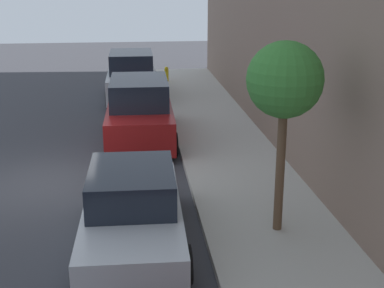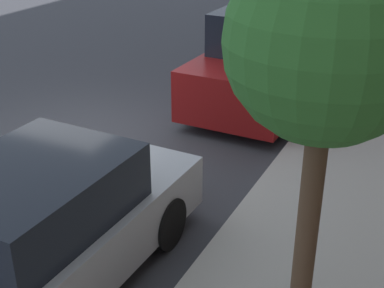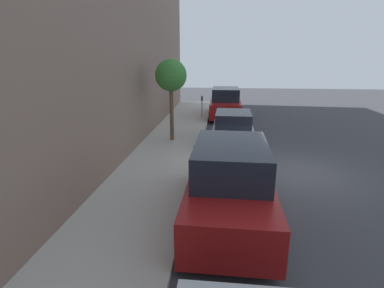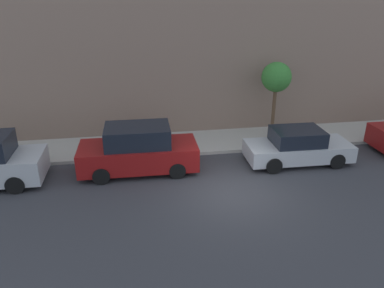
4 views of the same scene
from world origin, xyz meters
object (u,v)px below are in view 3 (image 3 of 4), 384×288
object	(u,v)px
parked_suv_nearest	(225,104)
parked_sedan_second	(233,129)
parked_suv_third	(230,184)
street_tree	(171,76)
parking_meter_near	(202,104)

from	to	relation	value
parked_suv_nearest	parked_sedan_second	bearing A→B (deg)	92.76
parked_suv_third	parked_sedan_second	bearing A→B (deg)	-92.38
street_tree	parked_suv_third	bearing A→B (deg)	110.89
parking_meter_near	parked_suv_third	bearing A→B (deg)	97.03
parked_suv_nearest	street_tree	size ratio (longest dim) A/B	1.29
parked_suv_third	parking_meter_near	distance (m)	12.72
parked_suv_nearest	parked_suv_third	distance (m)	13.24
parked_suv_nearest	street_tree	bearing A→B (deg)	68.57
parked_suv_nearest	parked_sedan_second	world-z (taller)	parked_suv_nearest
parked_sedan_second	parked_suv_third	world-z (taller)	parked_suv_third
parked_suv_nearest	parking_meter_near	size ratio (longest dim) A/B	3.48
parking_meter_near	street_tree	bearing A→B (deg)	80.19
parked_suv_third	parking_meter_near	xyz separation A→B (m)	(1.56, -12.63, 0.07)
parked_suv_third	parking_meter_near	size ratio (longest dim) A/B	3.50
parked_suv_nearest	parked_suv_third	size ratio (longest dim) A/B	0.99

